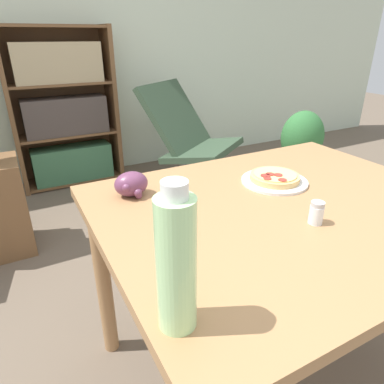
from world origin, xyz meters
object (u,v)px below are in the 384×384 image
drink_bottle (176,263)px  bookshelf (65,114)px  salt_shaker (316,213)px  lounge_chair_far (193,155)px  grape_bunch (131,184)px  pizza_on_plate (274,179)px  potted_plant_floor (302,141)px

drink_bottle → bookshelf: (0.23, 2.68, -0.26)m
salt_shaker → lounge_chair_far: 2.08m
grape_bunch → bookshelf: (0.12, 2.11, -0.17)m
pizza_on_plate → bookshelf: size_ratio=0.18×
pizza_on_plate → drink_bottle: bearing=-144.2°
lounge_chair_far → potted_plant_floor: (1.07, -0.20, 0.03)m
drink_bottle → salt_shaker: bearing=16.4°
lounge_chair_far → potted_plant_floor: bearing=-45.3°
pizza_on_plate → drink_bottle: 0.75m
bookshelf → potted_plant_floor: bookshelf is taller
pizza_on_plate → grape_bunch: grape_bunch is taller
drink_bottle → pizza_on_plate: bearing=35.8°
drink_bottle → potted_plant_floor: size_ratio=0.47×
grape_bunch → potted_plant_floor: (2.11, 1.29, -0.48)m
pizza_on_plate → lounge_chair_far: lounge_chair_far is taller
pizza_on_plate → lounge_chair_far: 1.79m
lounge_chair_far → bookshelf: bearing=111.4°
pizza_on_plate → salt_shaker: 0.30m
bookshelf → grape_bunch: bearing=-93.2°
lounge_chair_far → bookshelf: 1.15m
potted_plant_floor → lounge_chair_far: bearing=169.4°
pizza_on_plate → drink_bottle: size_ratio=0.83×
drink_bottle → salt_shaker: (0.51, 0.15, -0.10)m
drink_bottle → lounge_chair_far: size_ratio=0.29×
bookshelf → drink_bottle: bearing=-94.9°
salt_shaker → potted_plant_floor: size_ratio=0.11×
pizza_on_plate → grape_bunch: (-0.49, 0.14, 0.03)m
pizza_on_plate → bookshelf: bearing=99.3°
pizza_on_plate → potted_plant_floor: pizza_on_plate is taller
bookshelf → salt_shaker: bearing=-83.7°
bookshelf → potted_plant_floor: size_ratio=2.18×
pizza_on_plate → lounge_chair_far: size_ratio=0.24×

